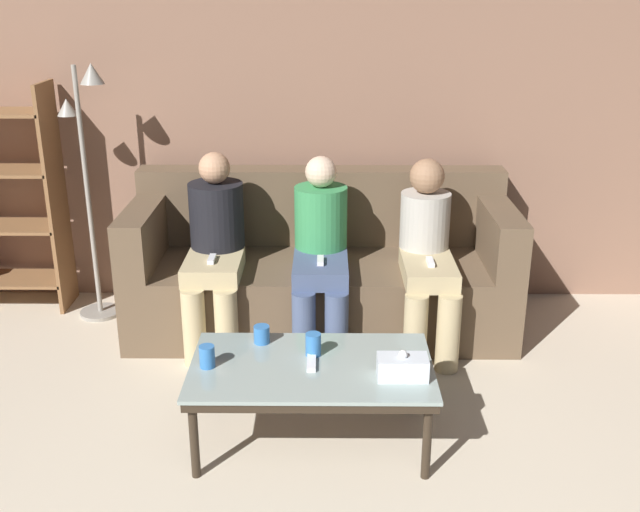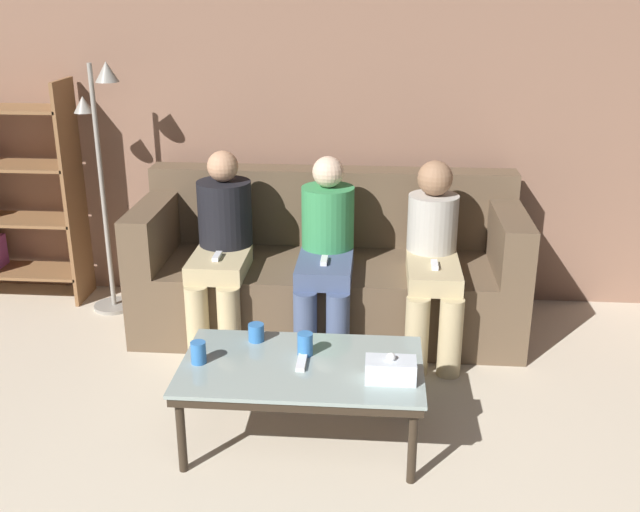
% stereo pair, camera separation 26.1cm
% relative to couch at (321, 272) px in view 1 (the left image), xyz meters
% --- Properties ---
extents(wall_back, '(12.00, 0.06, 2.60)m').
position_rel_couch_xyz_m(wall_back, '(0.00, 0.50, 0.96)').
color(wall_back, '#8C6651').
rests_on(wall_back, ground_plane).
extents(couch, '(2.29, 0.86, 0.93)m').
position_rel_couch_xyz_m(couch, '(0.00, 0.00, 0.00)').
color(couch, brown).
rests_on(couch, ground_plane).
extents(coffee_table, '(1.10, 0.64, 0.40)m').
position_rel_couch_xyz_m(coffee_table, '(-0.03, -1.29, 0.02)').
color(coffee_table, '#8C9E99').
rests_on(coffee_table, ground_plane).
extents(cup_near_left, '(0.07, 0.07, 0.10)m').
position_rel_couch_xyz_m(cup_near_left, '(-0.50, -1.32, 0.11)').
color(cup_near_left, '#3372BF').
rests_on(cup_near_left, coffee_table).
extents(cup_near_right, '(0.07, 0.07, 0.11)m').
position_rel_couch_xyz_m(cup_near_right, '(-0.03, -1.20, 0.11)').
color(cup_near_right, '#3372BF').
rests_on(cup_near_right, coffee_table).
extents(cup_far_center, '(0.08, 0.08, 0.09)m').
position_rel_couch_xyz_m(cup_far_center, '(-0.28, -1.08, 0.10)').
color(cup_far_center, '#3372BF').
rests_on(cup_far_center, coffee_table).
extents(tissue_box, '(0.22, 0.12, 0.13)m').
position_rel_couch_xyz_m(tissue_box, '(0.36, -1.41, 0.11)').
color(tissue_box, silver).
rests_on(tissue_box, coffee_table).
extents(game_remote, '(0.04, 0.15, 0.02)m').
position_rel_couch_xyz_m(game_remote, '(-0.03, -1.29, 0.07)').
color(game_remote, white).
rests_on(game_remote, coffee_table).
extents(standing_lamp, '(0.31, 0.26, 1.59)m').
position_rel_couch_xyz_m(standing_lamp, '(-1.41, 0.13, 0.63)').
color(standing_lamp, gray).
rests_on(standing_lamp, ground_plane).
extents(seated_person_left_end, '(0.32, 0.66, 1.12)m').
position_rel_couch_xyz_m(seated_person_left_end, '(-0.61, -0.22, 0.26)').
color(seated_person_left_end, tan).
rests_on(seated_person_left_end, ground_plane).
extents(seated_person_mid_left, '(0.31, 0.68, 1.09)m').
position_rel_couch_xyz_m(seated_person_mid_left, '(0.00, -0.24, 0.24)').
color(seated_person_mid_left, '#47567A').
rests_on(seated_person_mid_left, ground_plane).
extents(seated_person_mid_right, '(0.31, 0.70, 1.08)m').
position_rel_couch_xyz_m(seated_person_mid_right, '(0.61, -0.26, 0.23)').
color(seated_person_mid_right, tan).
rests_on(seated_person_mid_right, ground_plane).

